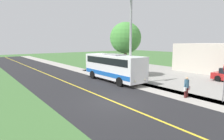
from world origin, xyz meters
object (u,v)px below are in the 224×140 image
tree_curbside (125,38)px  street_light_pole (130,37)px  shuttle_bus_front (114,66)px  pedestrian_with_bags (187,87)px

tree_curbside → street_light_pole: bearing=54.5°
shuttle_bus_front → street_light_pole: (-0.42, 2.07, 3.07)m
pedestrian_with_bags → street_light_pole: street_light_pole is taller
street_light_pole → tree_curbside: (-2.52, -3.52, 0.01)m
shuttle_bus_front → tree_curbside: (-2.93, -1.45, 3.07)m
shuttle_bus_front → tree_curbside: size_ratio=1.22×
pedestrian_with_bags → street_light_pole: 7.34m
shuttle_bus_front → tree_curbside: tree_curbside is taller
street_light_pole → tree_curbside: 4.33m
shuttle_bus_front → street_light_pole: size_ratio=0.95×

